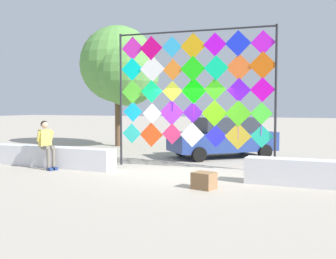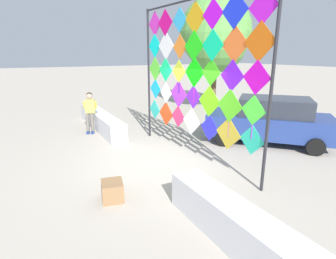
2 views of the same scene
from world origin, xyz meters
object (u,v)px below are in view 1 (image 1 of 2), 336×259
object	(u,v)px
seated_vendor	(47,141)
tree_far_right	(120,67)
parked_car	(223,137)
cardboard_box_small	(204,181)
kite_display_rack	(194,87)

from	to	relation	value
seated_vendor	tree_far_right	xyz separation A→B (m)	(-1.42, 6.94, 2.95)
seated_vendor	parked_car	size ratio (longest dim) A/B	0.37
parked_car	tree_far_right	xyz separation A→B (m)	(-5.66, 2.01, 3.06)
seated_vendor	cardboard_box_small	size ratio (longest dim) A/B	3.05
seated_vendor	cardboard_box_small	xyz separation A→B (m)	(5.37, -0.84, -0.68)
cardboard_box_small	kite_display_rack	bearing A→B (deg)	114.30
tree_far_right	seated_vendor	bearing A→B (deg)	-78.40
kite_display_rack	seated_vendor	distance (m)	4.84
seated_vendor	kite_display_rack	bearing A→B (deg)	25.25
kite_display_rack	seated_vendor	size ratio (longest dim) A/B	3.34
kite_display_rack	tree_far_right	size ratio (longest dim) A/B	0.86
seated_vendor	parked_car	xyz separation A→B (m)	(4.24, 4.92, -0.10)
parked_car	tree_far_right	distance (m)	6.74
kite_display_rack	seated_vendor	bearing A→B (deg)	-154.75
kite_display_rack	parked_car	world-z (taller)	kite_display_rack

